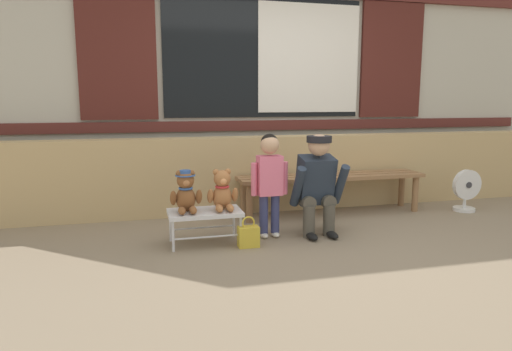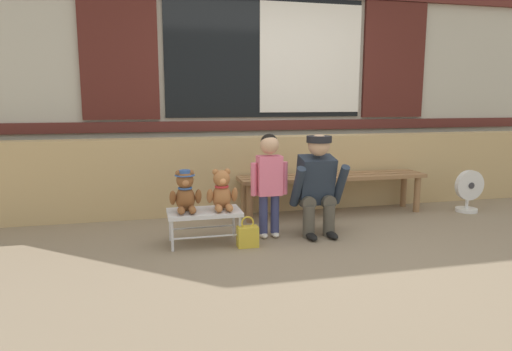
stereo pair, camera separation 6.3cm
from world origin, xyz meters
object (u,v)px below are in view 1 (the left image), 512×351
handbag_on_ground (248,236)px  small_display_bench (205,214)px  adult_crouching (317,184)px  floor_fan (466,191)px  teddy_bear_with_hat (186,192)px  wooden_bench_long (331,181)px  teddy_bear_plain (222,191)px  child_standing (270,174)px

handbag_on_ground → small_display_bench: bearing=152.8°
small_display_bench → handbag_on_ground: 0.43m
adult_crouching → floor_fan: 2.04m
handbag_on_ground → floor_fan: floor_fan is taller
adult_crouching → floor_fan: (1.98, 0.41, -0.24)m
small_display_bench → teddy_bear_with_hat: (-0.16, 0.00, 0.21)m
adult_crouching → handbag_on_ground: 0.84m
wooden_bench_long → small_display_bench: wooden_bench_long is taller
teddy_bear_plain → handbag_on_ground: 0.45m
teddy_bear_plain → child_standing: child_standing is taller
wooden_bench_long → teddy_bear_with_hat: size_ratio=5.78×
wooden_bench_long → teddy_bear_with_hat: 1.83m
adult_crouching → child_standing: bearing=178.3°
wooden_bench_long → adult_crouching: adult_crouching is taller
teddy_bear_with_hat → child_standing: bearing=3.7°
small_display_bench → teddy_bear_plain: (0.16, 0.00, 0.20)m
small_display_bench → teddy_bear_with_hat: 0.26m
small_display_bench → floor_fan: (3.05, 0.45, -0.03)m
small_display_bench → handbag_on_ground: size_ratio=2.35×
wooden_bench_long → teddy_bear_plain: bearing=-151.7°
wooden_bench_long → adult_crouching: 0.83m
child_standing → teddy_bear_plain: bearing=-173.5°
wooden_bench_long → floor_fan: floor_fan is taller
teddy_bear_plain → floor_fan: (2.89, 0.45, -0.23)m
small_display_bench → floor_fan: floor_fan is taller
wooden_bench_long → teddy_bear_plain: 1.54m
small_display_bench → wooden_bench_long: bearing=25.7°
floor_fan → teddy_bear_with_hat: bearing=-172.1°
child_standing → adult_crouching: bearing=-1.7°
wooden_bench_long → floor_fan: bearing=-10.4°
wooden_bench_long → handbag_on_ground: size_ratio=7.72×
adult_crouching → teddy_bear_plain: bearing=-177.7°
wooden_bench_long → small_display_bench: bearing=-154.3°
teddy_bear_plain → handbag_on_ground: size_ratio=1.34×
wooden_bench_long → child_standing: bearing=-143.3°
teddy_bear_plain → adult_crouching: 0.91m
teddy_bear_with_hat → teddy_bear_plain: size_ratio=1.00×
handbag_on_ground → teddy_bear_with_hat: bearing=160.4°
wooden_bench_long → teddy_bear_plain: teddy_bear_plain is taller
wooden_bench_long → handbag_on_ground: 1.50m
child_standing → teddy_bear_with_hat: bearing=-176.3°
teddy_bear_plain → floor_fan: bearing=8.8°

